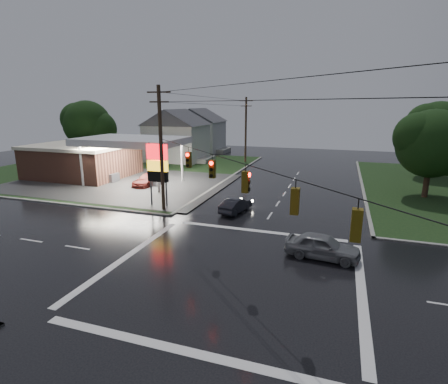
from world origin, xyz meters
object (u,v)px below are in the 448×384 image
(car_north, at_px, (236,205))
(tree_ne_near, at_px, (434,144))
(tree_nw_behind, at_px, (88,124))
(house_near, at_px, (177,135))
(gas_station, at_px, (90,158))
(car_pump, at_px, (149,179))
(utility_pole_n, at_px, (246,129))
(pylon_sign, at_px, (157,165))
(utility_pole_nw, at_px, (161,148))
(car_crossing, at_px, (322,246))
(house_far, at_px, (199,130))
(tree_ne_far, at_px, (439,130))

(car_north, bearing_deg, tree_ne_near, -135.79)
(tree_nw_behind, bearing_deg, tree_ne_near, -9.47)
(house_near, height_order, car_north, house_near)
(gas_station, height_order, house_near, house_near)
(gas_station, height_order, car_pump, gas_station)
(utility_pole_n, bearing_deg, tree_nw_behind, -161.79)
(pylon_sign, distance_m, utility_pole_nw, 2.22)
(pylon_sign, xyz_separation_m, tree_ne_near, (24.64, 11.49, 1.55))
(tree_nw_behind, bearing_deg, car_crossing, -34.35)
(house_far, bearing_deg, car_crossing, -58.94)
(house_near, bearing_deg, car_crossing, -51.54)
(house_far, xyz_separation_m, tree_nw_behind, (-11.89, -18.01, 1.77))
(house_far, bearing_deg, car_pump, -78.67)
(car_crossing, xyz_separation_m, car_pump, (-20.71, 14.31, -0.06))
(house_far, bearing_deg, gas_station, -97.50)
(gas_station, height_order, pylon_sign, pylon_sign)
(car_north, bearing_deg, utility_pole_n, -64.78)
(tree_ne_near, bearing_deg, house_near, 158.24)
(tree_ne_far, bearing_deg, car_pump, -154.05)
(house_far, xyz_separation_m, car_crossing, (26.74, -44.41, -3.62))
(utility_pole_nw, distance_m, car_north, 8.30)
(tree_ne_far, bearing_deg, utility_pole_n, 171.45)
(utility_pole_nw, height_order, car_north, utility_pole_nw)
(tree_ne_near, relative_size, car_pump, 1.80)
(utility_pole_n, relative_size, house_far, 0.95)
(utility_pole_n, height_order, tree_ne_far, utility_pole_n)
(pylon_sign, relative_size, car_pump, 1.20)
(house_far, distance_m, tree_nw_behind, 21.65)
(pylon_sign, bearing_deg, utility_pole_nw, -45.00)
(utility_pole_nw, bearing_deg, tree_ne_near, 27.86)
(gas_station, relative_size, car_north, 6.60)
(car_crossing, bearing_deg, house_far, 37.29)
(gas_station, xyz_separation_m, tree_ne_far, (42.83, 14.29, 3.63))
(house_near, distance_m, car_crossing, 41.55)
(tree_ne_far, xyz_separation_m, car_crossing, (-12.36, -30.40, -5.39))
(car_crossing, bearing_deg, car_pump, 61.59)
(house_near, bearing_deg, house_far, 94.76)
(car_north, height_order, car_crossing, car_crossing)
(utility_pole_n, height_order, house_far, utility_pole_n)
(utility_pole_nw, height_order, tree_nw_behind, utility_pole_nw)
(pylon_sign, xyz_separation_m, house_near, (-10.45, 25.50, 0.39))
(house_far, height_order, tree_ne_far, tree_ne_far)
(gas_station, xyz_separation_m, car_pump, (9.76, -1.80, -1.82))
(utility_pole_n, height_order, car_crossing, utility_pole_n)
(tree_ne_near, bearing_deg, tree_ne_far, 75.93)
(utility_pole_n, bearing_deg, utility_pole_nw, -90.00)
(house_near, xyz_separation_m, car_pump, (5.03, -18.10, -3.68))
(gas_station, bearing_deg, house_near, 73.83)
(pylon_sign, height_order, car_crossing, pylon_sign)
(car_crossing, bearing_deg, utility_pole_nw, 73.78)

